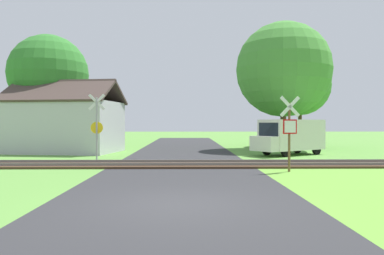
# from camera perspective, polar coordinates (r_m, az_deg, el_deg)

# --- Properties ---
(ground_plane) EXTENTS (160.00, 160.00, 0.00)m
(ground_plane) POSITION_cam_1_polar(r_m,az_deg,el_deg) (9.41, -2.17, -11.71)
(ground_plane) COLOR #5B933D
(road_asphalt) EXTENTS (6.69, 80.00, 0.01)m
(road_asphalt) POSITION_cam_1_polar(r_m,az_deg,el_deg) (11.37, -1.95, -9.54)
(road_asphalt) COLOR #2D2D30
(road_asphalt) RESTS_ON ground
(rail_track) EXTENTS (60.00, 2.60, 0.22)m
(rail_track) POSITION_cam_1_polar(r_m,az_deg,el_deg) (17.78, -1.57, -5.66)
(rail_track) COLOR #422D1E
(rail_track) RESTS_ON ground
(stop_sign_near) EXTENTS (0.87, 0.20, 3.14)m
(stop_sign_near) POSITION_cam_1_polar(r_m,az_deg,el_deg) (15.97, 14.64, -0.23)
(stop_sign_near) COLOR brown
(stop_sign_near) RESTS_ON ground
(crossing_sign_far) EXTENTS (0.87, 0.17, 3.57)m
(crossing_sign_far) POSITION_cam_1_polar(r_m,az_deg,el_deg) (20.24, -14.32, 0.55)
(crossing_sign_far) COLOR #9E9EA5
(crossing_sign_far) RESTS_ON ground
(house) EXTENTS (8.14, 6.26, 5.03)m
(house) POSITION_cam_1_polar(r_m,az_deg,el_deg) (27.35, -18.82, 0.37)
(house) COLOR #B7B7BC
(house) RESTS_ON ground
(tree_right) EXTENTS (7.19, 7.19, 9.69)m
(tree_right) POSITION_cam_1_polar(r_m,az_deg,el_deg) (29.54, 13.76, 8.56)
(tree_right) COLOR #513823
(tree_right) RESTS_ON ground
(tree_far) EXTENTS (5.27, 5.27, 7.98)m
(tree_far) POSITION_cam_1_polar(r_m,az_deg,el_deg) (34.16, 16.14, 6.22)
(tree_far) COLOR #513823
(tree_far) RESTS_ON ground
(tree_left) EXTENTS (5.88, 5.88, 8.66)m
(tree_left) POSITION_cam_1_polar(r_m,az_deg,el_deg) (30.41, -21.02, 7.59)
(tree_left) COLOR #513823
(tree_left) RESTS_ON ground
(mail_truck) EXTENTS (5.12, 4.23, 2.24)m
(mail_truck) POSITION_cam_1_polar(r_m,az_deg,el_deg) (24.43, 14.72, -1.18)
(mail_truck) COLOR silver
(mail_truck) RESTS_ON ground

